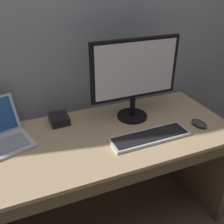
{
  "coord_description": "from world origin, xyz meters",
  "views": [
    {
      "loc": [
        -0.35,
        -1.15,
        1.58
      ],
      "look_at": [
        0.13,
        0.0,
        0.89
      ],
      "focal_mm": 40.74,
      "sensor_mm": 36.0,
      "label": 1
    }
  ],
  "objects_px": {
    "wired_keyboard": "(150,137)",
    "external_drive_box": "(59,119)",
    "external_monitor": "(135,75)",
    "computer_mouse": "(199,123)"
  },
  "relations": [
    {
      "from": "computer_mouse",
      "to": "external_drive_box",
      "type": "xyz_separation_m",
      "value": [
        -0.79,
        0.36,
        0.01
      ]
    },
    {
      "from": "external_monitor",
      "to": "computer_mouse",
      "type": "height_order",
      "value": "external_monitor"
    },
    {
      "from": "external_monitor",
      "to": "computer_mouse",
      "type": "xyz_separation_m",
      "value": [
        0.33,
        -0.24,
        -0.28
      ]
    },
    {
      "from": "wired_keyboard",
      "to": "external_monitor",
      "type": "bearing_deg",
      "value": 86.98
    },
    {
      "from": "wired_keyboard",
      "to": "external_drive_box",
      "type": "xyz_separation_m",
      "value": [
        -0.44,
        0.36,
        0.02
      ]
    },
    {
      "from": "computer_mouse",
      "to": "wired_keyboard",
      "type": "bearing_deg",
      "value": 172.96
    },
    {
      "from": "computer_mouse",
      "to": "external_monitor",
      "type": "bearing_deg",
      "value": 136.62
    },
    {
      "from": "wired_keyboard",
      "to": "external_drive_box",
      "type": "bearing_deg",
      "value": 140.53
    },
    {
      "from": "wired_keyboard",
      "to": "external_drive_box",
      "type": "relative_size",
      "value": 3.67
    },
    {
      "from": "external_monitor",
      "to": "computer_mouse",
      "type": "distance_m",
      "value": 0.49
    }
  ]
}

